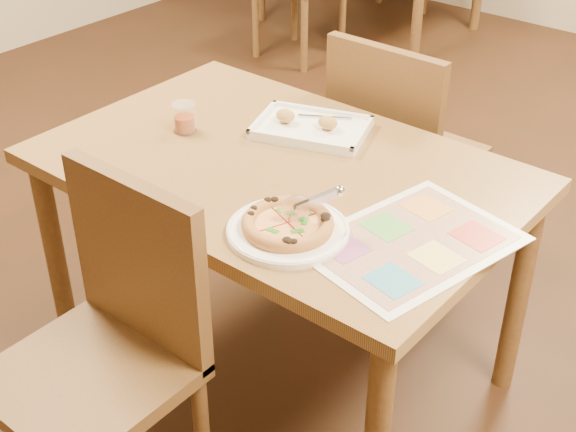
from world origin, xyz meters
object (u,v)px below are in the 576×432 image
Objects in this scene: dining_table at (279,191)px; plate at (288,231)px; chair_near at (114,319)px; glass_tumbler at (184,119)px; appetizer_tray at (310,128)px; menu at (411,242)px; pizza_cutter at (311,202)px; chair_far at (396,136)px; pizza at (288,224)px.

plate is (0.23, -0.25, 0.09)m from dining_table.
chair_near is 0.45m from plate.
chair_near is 5.43× the size of glass_tumbler.
chair_near is 0.82m from appetizer_tray.
glass_tumbler reaches higher than dining_table.
appetizer_tray is 0.78× the size of menu.
menu is at bearing -21.85° from pizza_cutter.
appetizer_tray is (-0.05, 0.20, 0.10)m from dining_table.
appetizer_tray reaches higher than dining_table.
plate is (0.23, 0.35, 0.16)m from chair_near.
dining_table is at bearing 90.00° from chair_near.
glass_tumbler is (-0.34, -0.62, 0.19)m from chair_far.
menu is at bearing -29.65° from appetizer_tray.
chair_near is 0.53m from pizza_cutter.
plate is at bearing -177.66° from pizza_cutter.
appetizer_tray is (-0.28, 0.45, -0.01)m from pizza.
chair_far is at bearing 105.31° from pizza.
dining_table is 0.35m from plate.
dining_table is 0.38m from pizza_cutter.
glass_tumbler is (-0.57, 0.23, 0.03)m from plate.
pizza_cutter reaches higher than glass_tumbler.
chair_near is 4.13× the size of pizza_cutter.
chair_near is 2.14× the size of pizza.
pizza_cutter is 0.30× the size of appetizer_tray.
chair_far is at bearing 105.42° from plate.
pizza is 2.53× the size of glass_tumbler.
glass_tumbler is at bearing 120.19° from chair_near.
plate is 2.55× the size of pizza_cutter.
chair_near reaches higher than glass_tumbler.
chair_near is at bearing -123.16° from pizza.
pizza is 0.59× the size of appetizer_tray.
pizza_cutter reaches higher than appetizer_tray.
plate is 0.09m from pizza_cutter.
chair_near reaches higher than menu.
pizza is 0.46× the size of menu.
plate is 0.53m from appetizer_tray.
glass_tumbler reaches higher than appetizer_tray.
dining_table is 0.50m from menu.
chair_near reaches higher than pizza.
dining_table is 2.77× the size of chair_far.
dining_table is at bearing -76.04° from appetizer_tray.
chair_far is 0.43m from appetizer_tray.
chair_far reaches higher than menu.
pizza is at bearing 165.48° from plate.
pizza is at bearing -46.70° from dining_table.
plate is at bearing -148.44° from menu.
pizza is 0.08m from pizza_cutter.
menu is at bearing -11.44° from dining_table.
chair_far reaches higher than dining_table.
chair_near is at bearing 90.00° from chair_far.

